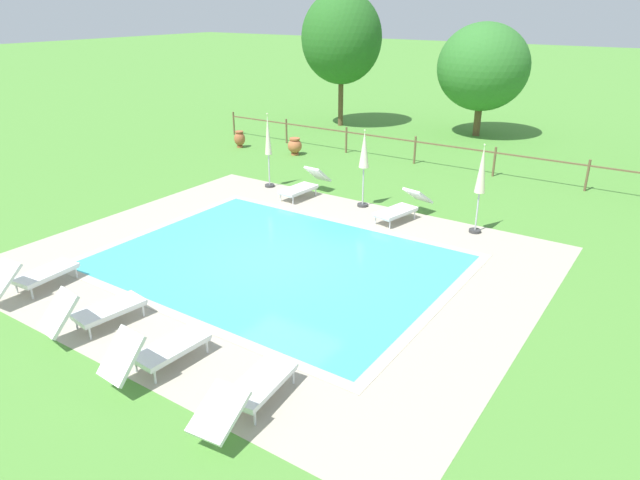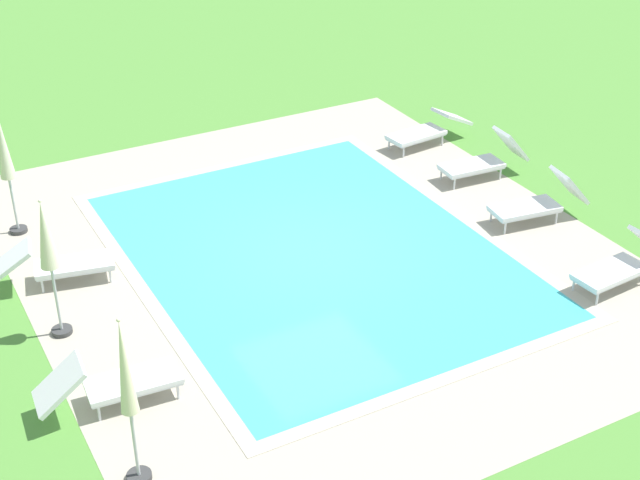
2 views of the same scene
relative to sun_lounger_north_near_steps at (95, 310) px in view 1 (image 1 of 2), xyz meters
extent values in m
plane|color=#518E38|center=(0.95, 4.25, -0.39)|extent=(160.00, 160.00, 0.00)
cube|color=#B2A893|center=(0.95, 4.25, -0.39)|extent=(11.82, 9.91, 0.01)
cube|color=#42CCD6|center=(0.95, 4.25, -0.39)|extent=(7.87, 5.96, 0.01)
cube|color=#C0B59F|center=(0.95, 7.35, -0.38)|extent=(8.35, 0.24, 0.01)
cube|color=#C0B59F|center=(0.95, 1.15, -0.38)|extent=(8.35, 0.24, 0.01)
cube|color=#C0B59F|center=(5.00, 4.25, -0.38)|extent=(0.24, 5.96, 0.01)
cube|color=#C0B59F|center=(-3.11, 4.25, -0.38)|extent=(0.24, 5.96, 0.01)
cube|color=white|center=(0.04, 0.27, -0.08)|extent=(0.77, 1.37, 0.07)
cube|color=white|center=(-0.09, -0.65, 0.24)|extent=(0.68, 0.69, 0.67)
cube|color=silver|center=(0.04, 0.27, -0.13)|extent=(0.74, 1.34, 0.04)
cylinder|color=silver|center=(-0.14, 0.85, -0.25)|extent=(0.04, 0.04, 0.28)
cylinder|color=silver|center=(0.36, 0.78, -0.25)|extent=(0.04, 0.04, 0.28)
cylinder|color=silver|center=(-0.29, -0.24, -0.25)|extent=(0.04, 0.04, 0.28)
cylinder|color=silver|center=(0.21, -0.31, -0.25)|extent=(0.04, 0.04, 0.28)
cube|color=white|center=(-2.42, 0.49, -0.08)|extent=(0.70, 1.34, 0.07)
cube|color=white|center=(-2.34, -0.48, 0.19)|extent=(0.65, 0.74, 0.59)
cube|color=silver|center=(-2.42, 0.49, -0.13)|extent=(0.67, 1.32, 0.04)
cylinder|color=silver|center=(-2.72, 1.02, -0.25)|extent=(0.04, 0.04, 0.28)
cylinder|color=silver|center=(-2.21, 1.07, -0.25)|extent=(0.04, 0.04, 0.28)
cylinder|color=silver|center=(-2.63, -0.08, -0.25)|extent=(0.04, 0.04, 0.28)
cylinder|color=silver|center=(-2.12, -0.04, -0.25)|extent=(0.04, 0.04, 0.28)
cube|color=white|center=(-1.38, 8.35, -0.08)|extent=(0.69, 1.34, 0.07)
cube|color=white|center=(-1.30, 9.33, 0.19)|extent=(0.65, 0.74, 0.58)
cube|color=silver|center=(-1.38, 8.35, -0.13)|extent=(0.66, 1.31, 0.04)
cylinder|color=silver|center=(-1.16, 7.78, -0.25)|extent=(0.04, 0.04, 0.28)
cylinder|color=silver|center=(-1.67, 7.82, -0.25)|extent=(0.04, 0.04, 0.28)
cylinder|color=silver|center=(-1.08, 8.89, -0.25)|extent=(0.04, 0.04, 0.28)
cylinder|color=silver|center=(-1.59, 8.92, -0.25)|extent=(0.04, 0.04, 0.28)
cube|color=white|center=(2.01, 0.03, -0.08)|extent=(0.69, 1.34, 0.07)
cube|color=white|center=(1.94, -0.89, 0.24)|extent=(0.64, 0.64, 0.68)
cube|color=silver|center=(2.01, 0.03, -0.13)|extent=(0.66, 1.31, 0.04)
cylinder|color=silver|center=(1.79, 0.60, -0.25)|extent=(0.04, 0.04, 0.28)
cylinder|color=silver|center=(2.30, 0.56, -0.25)|extent=(0.04, 0.04, 0.28)
cylinder|color=silver|center=(1.71, -0.50, -0.25)|extent=(0.04, 0.04, 0.28)
cylinder|color=silver|center=(2.22, -0.54, -0.25)|extent=(0.04, 0.04, 0.28)
cube|color=white|center=(2.09, 8.22, -0.08)|extent=(0.86, 1.40, 0.07)
cube|color=white|center=(2.29, 9.20, 0.15)|extent=(0.74, 0.85, 0.52)
cube|color=silver|center=(2.09, 8.22, -0.13)|extent=(0.82, 1.36, 0.04)
cylinder|color=silver|center=(2.22, 7.63, -0.25)|extent=(0.04, 0.04, 0.28)
cylinder|color=silver|center=(1.72, 7.73, -0.25)|extent=(0.04, 0.04, 0.28)
cylinder|color=silver|center=(2.45, 8.71, -0.25)|extent=(0.04, 0.04, 0.28)
cylinder|color=silver|center=(1.95, 8.82, -0.25)|extent=(0.04, 0.04, 0.28)
cube|color=white|center=(3.88, 0.13, -0.08)|extent=(0.73, 1.36, 0.07)
cube|color=white|center=(3.99, -0.89, 0.10)|extent=(0.68, 0.85, 0.42)
cube|color=silver|center=(3.88, 0.13, -0.13)|extent=(0.70, 1.33, 0.04)
cylinder|color=silver|center=(3.57, 0.66, -0.25)|extent=(0.04, 0.04, 0.28)
cylinder|color=silver|center=(4.08, 0.71, -0.25)|extent=(0.04, 0.04, 0.28)
cylinder|color=silver|center=(3.69, -0.44, -0.25)|extent=(0.04, 0.04, 0.28)
cylinder|color=silver|center=(4.19, -0.39, -0.25)|extent=(0.04, 0.04, 0.28)
cylinder|color=#383838|center=(0.67, 8.84, -0.35)|extent=(0.32, 0.32, 0.08)
cylinder|color=#B2B5B7|center=(0.67, 8.84, 0.22)|extent=(0.04, 0.04, 1.22)
cone|color=beige|center=(0.67, 8.84, 1.36)|extent=(0.30, 0.30, 1.07)
sphere|color=beige|center=(0.67, 8.84, 1.92)|extent=(0.05, 0.05, 0.05)
cylinder|color=#383838|center=(4.23, 8.71, -0.35)|extent=(0.32, 0.32, 0.08)
cylinder|color=#B2B5B7|center=(4.23, 8.71, 0.17)|extent=(0.04, 0.04, 1.13)
cone|color=beige|center=(4.23, 8.71, 1.36)|extent=(0.28, 0.28, 1.24)
sphere|color=beige|center=(4.23, 8.71, 2.00)|extent=(0.05, 0.05, 0.05)
cylinder|color=#383838|center=(-2.90, 8.81, -0.35)|extent=(0.32, 0.32, 0.08)
cylinder|color=#B2B5B7|center=(-2.90, 8.81, 0.17)|extent=(0.04, 0.04, 1.11)
cone|color=beige|center=(-2.90, 8.81, 1.37)|extent=(0.22, 0.22, 1.30)
sphere|color=beige|center=(-2.90, 8.81, 2.04)|extent=(0.05, 0.05, 0.05)
cylinder|color=#B7663D|center=(-4.74, 12.75, -0.35)|extent=(0.31, 0.31, 0.08)
ellipsoid|color=#B7663D|center=(-4.74, 12.75, -0.02)|extent=(0.57, 0.57, 0.57)
cylinder|color=#B7663D|center=(-4.74, 12.75, 0.26)|extent=(0.42, 0.42, 0.06)
cylinder|color=#A85B38|center=(-7.43, 12.46, -0.35)|extent=(0.25, 0.25, 0.08)
ellipsoid|color=#A85B38|center=(-7.43, 12.46, -0.02)|extent=(0.46, 0.46, 0.59)
cylinder|color=#A85B38|center=(-7.43, 12.46, 0.27)|extent=(0.35, 0.35, 0.06)
cylinder|color=brown|center=(-9.32, 14.22, 0.13)|extent=(0.08, 0.08, 1.05)
cylinder|color=brown|center=(-6.27, 14.22, 0.13)|extent=(0.08, 0.08, 1.05)
cylinder|color=brown|center=(-3.21, 14.22, 0.13)|extent=(0.08, 0.08, 1.05)
cylinder|color=brown|center=(-0.16, 14.22, 0.13)|extent=(0.08, 0.08, 1.05)
cylinder|color=brown|center=(2.89, 14.22, 0.13)|extent=(0.08, 0.08, 1.05)
cylinder|color=brown|center=(5.94, 14.22, 0.13)|extent=(0.08, 0.08, 1.05)
cube|color=brown|center=(1.36, 14.22, 0.46)|extent=(21.37, 0.05, 0.05)
cylinder|color=brown|center=(0.08, 20.33, 0.42)|extent=(0.32, 0.32, 1.63)
ellipsoid|color=#33752D|center=(0.08, 20.33, 2.66)|extent=(4.03, 4.03, 3.80)
cylinder|color=brown|center=(-6.37, 18.80, 0.88)|extent=(0.25, 0.25, 2.54)
ellipsoid|color=#286623|center=(-6.37, 18.80, 3.75)|extent=(3.82, 3.82, 4.26)
camera|label=1|loc=(8.67, -5.33, 5.33)|focal=31.86mm
camera|label=2|loc=(-11.40, 10.86, 7.96)|focal=51.40mm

